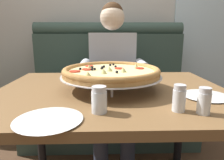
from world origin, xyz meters
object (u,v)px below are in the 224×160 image
at_px(dining_table, 112,104).
at_px(patio_chair, 194,63).
at_px(booth_bench, 109,95).
at_px(diner_main, 113,70).
at_px(plate_near_left, 206,95).
at_px(shaker_parmesan, 204,103).
at_px(shaker_pepper_flakes, 179,100).
at_px(pizza, 111,72).
at_px(shaker_oregano, 99,102).
at_px(plate_near_right, 48,118).

relative_size(dining_table, patio_chair, 1.42).
height_order(booth_bench, dining_table, booth_bench).
relative_size(diner_main, plate_near_left, 5.81).
xyz_separation_m(dining_table, shaker_parmesan, (0.33, -0.35, 0.13)).
xyz_separation_m(dining_table, plate_near_left, (0.44, -0.14, 0.09)).
height_order(shaker_parmesan, patio_chair, patio_chair).
bearing_deg(plate_near_left, shaker_pepper_flakes, -137.72).
height_order(diner_main, patio_chair, diner_main).
bearing_deg(plate_near_left, shaker_parmesan, -118.36).
height_order(pizza, patio_chair, patio_chair).
height_order(diner_main, shaker_oregano, diner_main).
bearing_deg(shaker_parmesan, dining_table, 133.30).
xyz_separation_m(booth_bench, pizza, (-0.01, -0.94, 0.42)).
height_order(shaker_oregano, plate_near_left, shaker_oregano).
relative_size(plate_near_left, patio_chair, 0.26).
bearing_deg(diner_main, plate_near_left, -63.30).
distance_m(shaker_oregano, shaker_parmesan, 0.39).
relative_size(booth_bench, plate_near_left, 7.19).
relative_size(booth_bench, dining_table, 1.29).
relative_size(shaker_oregano, plate_near_left, 0.46).
bearing_deg(shaker_pepper_flakes, diner_main, 102.40).
bearing_deg(plate_near_right, patio_chair, 58.14).
xyz_separation_m(shaker_parmesan, plate_near_right, (-0.56, -0.05, -0.03)).
distance_m(booth_bench, plate_near_right, 1.40).
bearing_deg(patio_chair, dining_table, -122.13).
height_order(booth_bench, diner_main, diner_main).
bearing_deg(booth_bench, shaker_pepper_flakes, -79.02).
relative_size(diner_main, pizza, 2.41).
bearing_deg(pizza, shaker_parmesan, -46.78).
distance_m(booth_bench, pizza, 1.03).
distance_m(pizza, plate_near_left, 0.47).
distance_m(booth_bench, patio_chair, 1.97).
bearing_deg(patio_chair, shaker_oregano, -119.82).
height_order(diner_main, shaker_parmesan, diner_main).
relative_size(shaker_oregano, shaker_pepper_flakes, 0.97).
distance_m(shaker_pepper_flakes, patio_chair, 2.87).
bearing_deg(dining_table, shaker_oregano, -100.37).
height_order(diner_main, pizza, diner_main).
bearing_deg(diner_main, shaker_oregano, -94.84).
distance_m(diner_main, patio_chair, 2.14).
bearing_deg(shaker_parmesan, shaker_pepper_flakes, 159.58).
bearing_deg(pizza, shaker_pepper_flakes, -52.23).
distance_m(dining_table, shaker_pepper_flakes, 0.42).
bearing_deg(patio_chair, shaker_parmesan, -112.84).
height_order(dining_table, plate_near_left, plate_near_left).
bearing_deg(plate_near_left, booth_bench, 111.97).
xyz_separation_m(diner_main, shaker_oregano, (-0.08, -1.00, 0.06)).
relative_size(plate_near_right, patio_chair, 0.27).
bearing_deg(shaker_pepper_flakes, booth_bench, 100.98).
relative_size(pizza, shaker_parmesan, 5.26).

